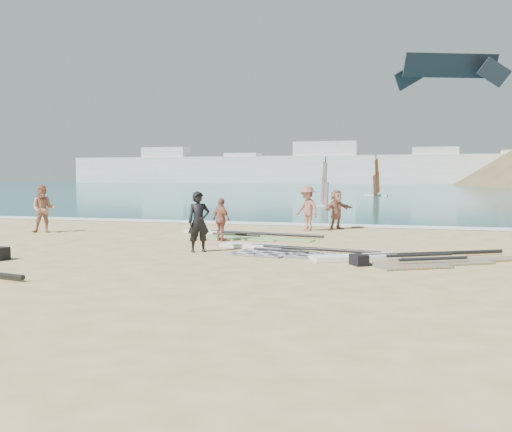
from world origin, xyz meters
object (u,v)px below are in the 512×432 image
(beachgoer_mid, at_px, (307,208))
(beachgoer_right, at_px, (336,209))
(rig_green, at_px, (234,235))
(beachgoer_left, at_px, (43,209))
(gear_bag_far, at_px, (359,260))
(beachgoer_back, at_px, (221,220))
(person_wetsuit, at_px, (199,222))
(rig_orange, at_px, (402,259))
(rig_grey, at_px, (277,250))

(beachgoer_mid, relative_size, beachgoer_right, 1.10)
(rig_green, distance_m, beachgoer_left, 7.97)
(gear_bag_far, height_order, beachgoer_back, beachgoer_back)
(beachgoer_back, bearing_deg, rig_green, -54.08)
(beachgoer_left, bearing_deg, beachgoer_right, -2.99)
(person_wetsuit, distance_m, beachgoer_mid, 7.72)
(person_wetsuit, bearing_deg, rig_green, 59.64)
(person_wetsuit, bearing_deg, beachgoer_right, 35.67)
(rig_orange, relative_size, gear_bag_far, 12.15)
(person_wetsuit, relative_size, beachgoer_right, 1.07)
(beachgoer_back, relative_size, beachgoer_right, 0.89)
(person_wetsuit, xyz_separation_m, beachgoer_left, (-8.25, 3.70, 0.05))
(gear_bag_far, relative_size, beachgoer_mid, 0.25)
(person_wetsuit, bearing_deg, beachgoer_mid, 40.89)
(beachgoer_left, distance_m, beachgoer_mid, 10.80)
(beachgoer_back, bearing_deg, beachgoer_mid, -81.81)
(rig_grey, relative_size, beachgoer_right, 3.00)
(rig_green, bearing_deg, beachgoer_back, -78.73)
(person_wetsuit, bearing_deg, rig_grey, -18.43)
(rig_orange, distance_m, beachgoer_left, 14.78)
(rig_grey, height_order, beachgoer_right, beachgoer_right)
(rig_green, distance_m, beachgoer_back, 1.80)
(rig_orange, bearing_deg, rig_grey, 137.92)
(gear_bag_far, distance_m, beachgoer_left, 14.12)
(gear_bag_far, relative_size, person_wetsuit, 0.26)
(rig_grey, relative_size, gear_bag_far, 10.88)
(gear_bag_far, bearing_deg, beachgoer_mid, 109.36)
(beachgoer_right, bearing_deg, rig_green, 175.96)
(rig_green, bearing_deg, person_wetsuit, -76.14)
(rig_orange, height_order, beachgoer_right, beachgoer_right)
(rig_grey, distance_m, rig_green, 4.71)
(beachgoer_left, bearing_deg, beachgoer_back, -31.75)
(person_wetsuit, distance_m, beachgoer_right, 8.98)
(beachgoer_back, bearing_deg, rig_grey, 173.05)
(rig_grey, distance_m, beachgoer_back, 3.50)
(rig_orange, xyz_separation_m, beachgoer_right, (-3.03, 8.64, 0.81))
(rig_green, xyz_separation_m, rig_orange, (6.37, -4.73, 0.00))
(person_wetsuit, distance_m, beachgoer_back, 2.94)
(gear_bag_far, height_order, person_wetsuit, person_wetsuit)
(rig_green, xyz_separation_m, beachgoer_mid, (2.24, 2.92, 0.89))
(person_wetsuit, xyz_separation_m, beachgoer_mid, (1.86, 7.49, 0.02))
(beachgoer_left, relative_size, beachgoer_mid, 1.03)
(beachgoer_back, height_order, beachgoer_right, beachgoer_right)
(rig_orange, distance_m, person_wetsuit, 6.05)
(rig_grey, distance_m, rig_orange, 3.80)
(beachgoer_left, distance_m, beachgoer_right, 12.18)
(rig_grey, bearing_deg, beachgoer_right, 95.39)
(rig_orange, height_order, person_wetsuit, person_wetsuit)
(beachgoer_mid, bearing_deg, beachgoer_right, 80.82)
(beachgoer_mid, relative_size, beachgoer_back, 1.23)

